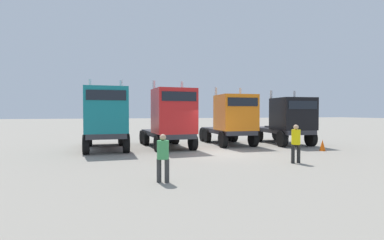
# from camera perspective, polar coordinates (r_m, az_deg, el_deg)

# --- Properties ---
(ground) EXTENTS (200.00, 200.00, 0.00)m
(ground) POSITION_cam_1_polar(r_m,az_deg,el_deg) (16.87, 5.73, -6.53)
(ground) COLOR gray
(semi_truck_teal) EXTENTS (2.71, 6.48, 4.41)m
(semi_truck_teal) POSITION_cam_1_polar(r_m,az_deg,el_deg) (18.69, -16.25, 0.38)
(semi_truck_teal) COLOR #333338
(semi_truck_teal) RESTS_ON ground
(semi_truck_red) EXTENTS (2.99, 6.27, 4.40)m
(semi_truck_red) POSITION_cam_1_polar(r_m,az_deg,el_deg) (18.91, -4.07, 0.28)
(semi_truck_red) COLOR #333338
(semi_truck_red) RESTS_ON ground
(semi_truck_orange) EXTENTS (2.64, 5.85, 4.15)m
(semi_truck_orange) POSITION_cam_1_polar(r_m,az_deg,el_deg) (21.08, 7.74, 0.18)
(semi_truck_orange) COLOR #333338
(semi_truck_orange) RESTS_ON ground
(semi_truck_black) EXTENTS (2.86, 6.15, 3.96)m
(semi_truck_black) POSITION_cam_1_polar(r_m,az_deg,el_deg) (22.41, 17.93, -0.05)
(semi_truck_black) COLOR #333338
(semi_truck_black) RESTS_ON ground
(visitor_in_hivis) EXTENTS (0.45, 0.44, 1.79)m
(visitor_in_hivis) POSITION_cam_1_polar(r_m,az_deg,el_deg) (14.47, 19.39, -3.80)
(visitor_in_hivis) COLOR black
(visitor_in_hivis) RESTS_ON ground
(visitor_with_camera) EXTENTS (0.54, 0.54, 1.62)m
(visitor_with_camera) POSITION_cam_1_polar(r_m,az_deg,el_deg) (10.00, -5.63, -6.66)
(visitor_with_camera) COLOR #333333
(visitor_with_camera) RESTS_ON ground
(traffic_cone_near) EXTENTS (0.36, 0.36, 0.68)m
(traffic_cone_near) POSITION_cam_1_polar(r_m,az_deg,el_deg) (19.75, 23.85, -4.49)
(traffic_cone_near) COLOR #F2590C
(traffic_cone_near) RESTS_ON ground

